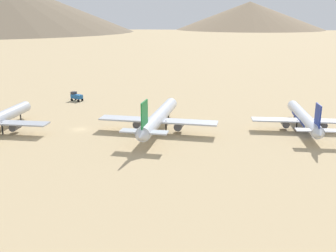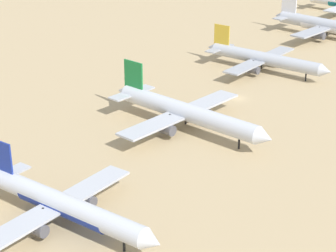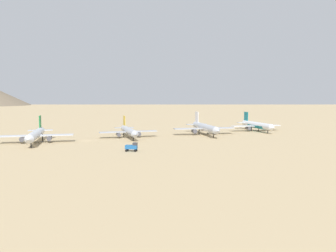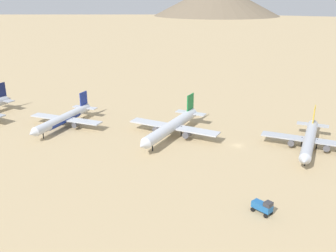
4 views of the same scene
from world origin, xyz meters
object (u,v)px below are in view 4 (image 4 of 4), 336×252
Objects in this scene: parked_jet_1 at (64,119)px; service_truck at (263,206)px; parked_jet_3 at (309,139)px; parked_jet_2 at (172,126)px.

service_truck is (33.62, 87.74, -1.84)m from parked_jet_1.
service_truck is at bearing -9.64° from parked_jet_3.
service_truck is (48.17, -8.18, -1.99)m from parked_jet_3.
parked_jet_3 is (-7.17, 50.05, -0.42)m from parked_jet_2.
parked_jet_1 is at bearing -110.97° from service_truck.
service_truck is (40.99, 41.87, -2.41)m from parked_jet_2.
parked_jet_2 is at bearing -81.85° from parked_jet_3.
service_truck is at bearing 45.61° from parked_jet_2.
parked_jet_1 is at bearing -81.38° from parked_jet_3.
parked_jet_1 is 46.46m from parked_jet_2.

